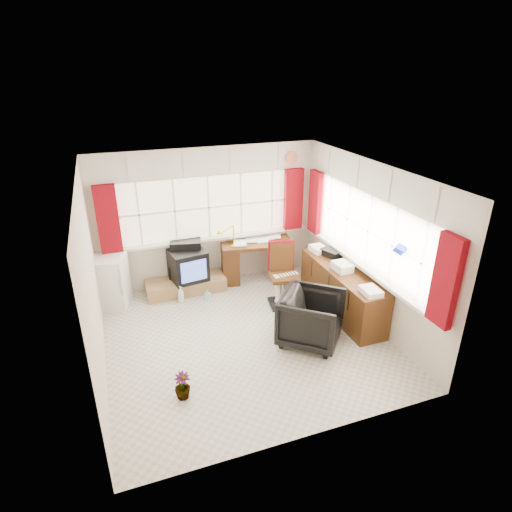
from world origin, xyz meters
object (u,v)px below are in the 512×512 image
(mini_fridge, at_px, (111,282))
(radiator, at_px, (287,292))
(tv_bench, at_px, (186,285))
(crt_tv, at_px, (188,265))
(task_chair, at_px, (282,271))
(desk, at_px, (256,258))
(credenza, at_px, (342,290))
(desk_lamp, at_px, (233,231))
(office_chair, at_px, (311,318))

(mini_fridge, bearing_deg, radiator, -19.03)
(tv_bench, bearing_deg, crt_tv, -7.73)
(tv_bench, bearing_deg, task_chair, -31.10)
(desk, height_order, mini_fridge, mini_fridge)
(desk, height_order, credenza, credenza)
(tv_bench, xyz_separation_m, mini_fridge, (-1.25, -0.04, 0.31))
(desk_lamp, height_order, task_chair, desk_lamp)
(task_chair, relative_size, radiator, 1.93)
(credenza, bearing_deg, radiator, 145.08)
(desk, xyz_separation_m, tv_bench, (-1.38, -0.08, -0.30))
(desk_lamp, xyz_separation_m, tv_bench, (-0.92, -0.00, -0.93))
(radiator, xyz_separation_m, crt_tv, (-1.47, 0.99, 0.29))
(tv_bench, bearing_deg, desk, 3.33)
(tv_bench, distance_m, mini_fridge, 1.29)
(desk, distance_m, task_chair, 0.99)
(desk, height_order, task_chair, task_chair)
(tv_bench, bearing_deg, mini_fridge, -178.19)
(desk_lamp, bearing_deg, office_chair, -76.39)
(desk_lamp, relative_size, tv_bench, 0.31)
(credenza, bearing_deg, desk_lamp, 131.88)
(office_chair, bearing_deg, desk, 41.91)
(task_chair, xyz_separation_m, credenza, (0.79, -0.62, -0.19))
(mini_fridge, bearing_deg, task_chair, -17.39)
(desk_lamp, bearing_deg, task_chair, -57.58)
(credenza, distance_m, crt_tv, 2.68)
(radiator, height_order, crt_tv, crt_tv)
(task_chair, distance_m, tv_bench, 1.79)
(task_chair, distance_m, radiator, 0.37)
(desk_lamp, height_order, mini_fridge, desk_lamp)
(credenza, bearing_deg, mini_fridge, 157.24)
(radiator, distance_m, tv_bench, 1.83)
(tv_bench, bearing_deg, radiator, -33.09)
(crt_tv, distance_m, mini_fridge, 1.32)
(desk, relative_size, credenza, 0.70)
(desk_lamp, height_order, credenza, desk_lamp)
(mini_fridge, bearing_deg, crt_tv, 1.34)
(task_chair, relative_size, crt_tv, 1.60)
(desk_lamp, bearing_deg, crt_tv, -179.40)
(credenza, relative_size, mini_fridge, 2.28)
(crt_tv, bearing_deg, office_chair, -57.13)
(crt_tv, bearing_deg, tv_bench, 172.27)
(tv_bench, bearing_deg, desk_lamp, 0.00)
(task_chair, height_order, crt_tv, task_chair)
(credenza, xyz_separation_m, crt_tv, (-2.21, 1.51, 0.13))
(crt_tv, bearing_deg, mini_fridge, -178.66)
(tv_bench, relative_size, crt_tv, 2.07)
(desk_lamp, xyz_separation_m, office_chair, (0.51, -2.12, -0.66))
(task_chair, bearing_deg, desk, 96.40)
(desk, distance_m, tv_bench, 1.41)
(desk, relative_size, mini_fridge, 1.59)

